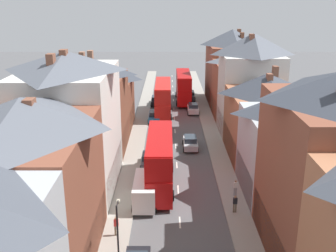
# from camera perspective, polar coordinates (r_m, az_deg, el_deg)

# --- Properties ---
(pavement_left) EXTENTS (2.20, 104.00, 0.14)m
(pavement_left) POSITION_cam_1_polar(r_m,az_deg,el_deg) (52.23, -4.59, -2.08)
(pavement_left) COLOR gray
(pavement_left) RESTS_ON ground
(pavement_right) EXTENTS (2.20, 104.00, 0.14)m
(pavement_right) POSITION_cam_1_polar(r_m,az_deg,el_deg) (52.42, 6.60, -2.06)
(pavement_right) COLOR gray
(pavement_right) RESTS_ON ground
(centre_line_dashes) EXTENTS (0.14, 97.80, 0.01)m
(centre_line_dashes) POSITION_cam_1_polar(r_m,az_deg,el_deg) (50.23, 1.06, -2.93)
(centre_line_dashes) COLOR silver
(centre_line_dashes) RESTS_ON ground
(terrace_row_left) EXTENTS (8.00, 61.57, 13.70)m
(terrace_row_left) POSITION_cam_1_polar(r_m,az_deg,el_deg) (32.25, -16.69, -4.77)
(terrace_row_left) COLOR brown
(terrace_row_left) RESTS_ON ground
(terrace_row_right) EXTENTS (8.00, 77.14, 13.88)m
(terrace_row_right) POSITION_cam_1_polar(r_m,az_deg,el_deg) (39.86, 16.21, -0.05)
(terrace_row_right) COLOR #935138
(terrace_row_right) RESTS_ON ground
(double_decker_bus_lead) EXTENTS (2.74, 10.80, 5.30)m
(double_decker_bus_lead) POSITION_cam_1_polar(r_m,az_deg,el_deg) (38.79, -1.28, -4.95)
(double_decker_bus_lead) COLOR #B70F0F
(double_decker_bus_lead) RESTS_ON ground
(double_decker_bus_mid_street) EXTENTS (2.74, 10.80, 5.30)m
(double_decker_bus_mid_street) POSITION_cam_1_polar(r_m,az_deg,el_deg) (71.43, 2.16, 5.74)
(double_decker_bus_mid_street) COLOR #B70F0F
(double_decker_bus_mid_street) RESTS_ON ground
(double_decker_bus_far_approaching) EXTENTS (2.74, 10.80, 5.30)m
(double_decker_bus_far_approaching) POSITION_cam_1_polar(r_m,az_deg,el_deg) (62.95, -0.83, 4.08)
(double_decker_bus_far_approaching) COLOR red
(double_decker_bus_far_approaching) RESTS_ON ground
(car_near_blue) EXTENTS (1.90, 3.85, 1.69)m
(car_near_blue) POSITION_cam_1_polar(r_m,az_deg,el_deg) (64.45, 3.56, 2.57)
(car_near_blue) COLOR silver
(car_near_blue) RESTS_ON ground
(car_near_silver) EXTENTS (1.90, 3.85, 1.64)m
(car_near_silver) POSITION_cam_1_polar(r_m,az_deg,el_deg) (44.00, -2.83, -4.91)
(car_near_silver) COLOR #4C515B
(car_near_silver) RESTS_ON ground
(car_parked_left_a) EXTENTS (1.90, 4.40, 1.63)m
(car_parked_left_a) POSITION_cam_1_polar(r_m,az_deg,el_deg) (60.29, -2.08, 1.48)
(car_parked_left_a) COLOR #236093
(car_parked_left_a) RESTS_ON ground
(car_parked_left_b) EXTENTS (1.90, 3.87, 1.64)m
(car_parked_left_b) POSITION_cam_1_polar(r_m,az_deg,el_deg) (54.47, -0.93, -0.33)
(car_parked_left_b) COLOR maroon
(car_parked_left_b) RESTS_ON ground
(car_mid_white) EXTENTS (1.90, 4.37, 1.61)m
(car_mid_white) POSITION_cam_1_polar(r_m,az_deg,el_deg) (69.71, -1.82, 3.75)
(car_mid_white) COLOR black
(car_mid_white) RESTS_ON ground
(car_far_grey) EXTENTS (1.90, 4.25, 1.65)m
(car_far_grey) POSITION_cam_1_polar(r_m,az_deg,el_deg) (49.27, 3.18, -2.36)
(car_far_grey) COLOR #B7BABF
(car_far_grey) RESTS_ON ground
(car_parked_right_b) EXTENTS (1.90, 4.20, 1.63)m
(car_parked_right_b) POSITION_cam_1_polar(r_m,az_deg,el_deg) (73.48, 3.12, 4.48)
(car_parked_right_b) COLOR #4C515B
(car_parked_right_b) RESTS_ON ground
(delivery_van) EXTENTS (2.20, 5.20, 2.41)m
(delivery_van) POSITION_cam_1_polar(r_m,az_deg,el_deg) (36.24, -3.45, -9.29)
(delivery_van) COLOR white
(delivery_van) RESTS_ON ground
(pedestrian_mid_left) EXTENTS (0.36, 0.22, 1.61)m
(pedestrian_mid_left) POSITION_cam_1_polar(r_m,az_deg,el_deg) (31.97, -7.60, -14.08)
(pedestrian_mid_left) COLOR brown
(pedestrian_mid_left) RESTS_ON pavement_left
(pedestrian_mid_right) EXTENTS (0.36, 0.22, 1.61)m
(pedestrian_mid_right) POSITION_cam_1_polar(r_m,az_deg,el_deg) (35.21, 9.63, -10.96)
(pedestrian_mid_right) COLOR brown
(pedestrian_mid_right) RESTS_ON pavement_right
(pedestrian_far_left) EXTENTS (0.36, 0.22, 1.61)m
(pedestrian_far_left) POSITION_cam_1_polar(r_m,az_deg,el_deg) (37.95, 9.69, -8.73)
(pedestrian_far_left) COLOR gray
(pedestrian_far_left) RESTS_ON pavement_right
(street_lamp) EXTENTS (0.20, 1.12, 5.50)m
(street_lamp) POSITION_cam_1_polar(r_m,az_deg,el_deg) (26.72, -7.33, -15.51)
(street_lamp) COLOR black
(street_lamp) RESTS_ON ground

